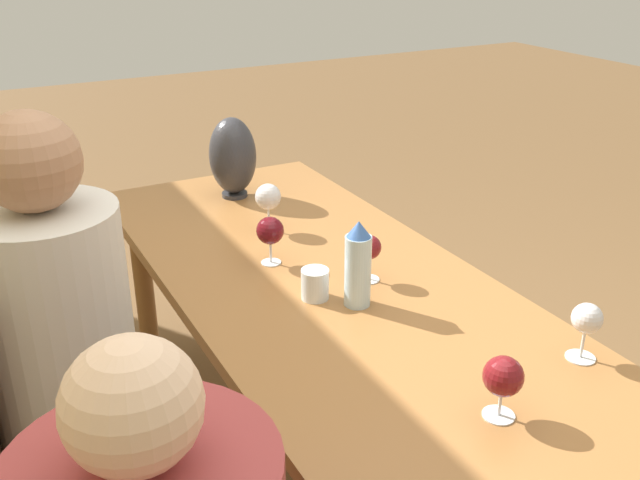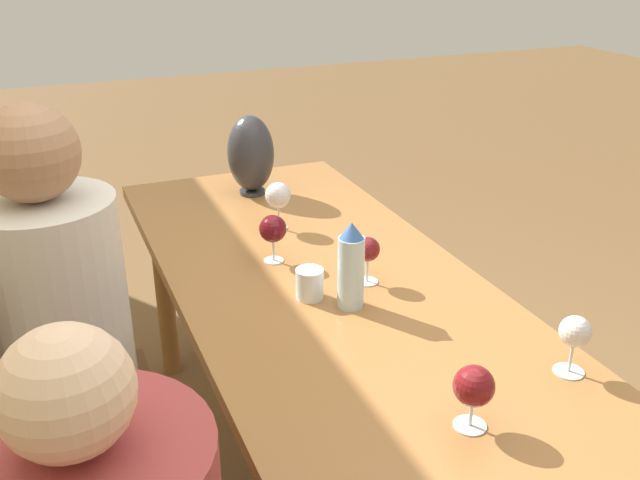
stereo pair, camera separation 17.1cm
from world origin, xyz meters
TOP-DOWN VIEW (x-y plane):
  - dining_table at (0.00, 0.00)m, footprint 2.22×0.80m
  - water_bottle at (-0.02, -0.00)m, footprint 0.07×0.07m
  - water_tumbler at (0.06, 0.08)m, footprint 0.07×0.07m
  - vase at (0.85, -0.02)m, footprint 0.16×0.16m
  - wine_glass_0 at (0.52, 0.00)m, footprint 0.08×0.08m
  - wine_glass_1 at (0.08, -0.10)m, footprint 0.07×0.07m
  - wine_glass_2 at (-0.54, -0.01)m, footprint 0.08×0.08m
  - wine_glass_3 at (0.30, 0.09)m, footprint 0.08×0.08m
  - wine_glass_4 at (-0.47, -0.31)m, footprint 0.07×0.07m
  - chair_far at (0.24, 0.76)m, footprint 0.44×0.44m
  - person_far at (0.24, 0.68)m, footprint 0.36×0.36m

SIDE VIEW (x-z plane):
  - chair_far at x=0.24m, z-range 0.03..0.99m
  - dining_table at x=0.00m, z-range 0.30..1.06m
  - person_far at x=0.24m, z-range 0.05..1.33m
  - water_tumbler at x=0.06m, z-range 0.76..0.84m
  - wine_glass_2 at x=-0.54m, z-range 0.79..0.92m
  - wine_glass_1 at x=0.08m, z-range 0.79..0.92m
  - wine_glass_4 at x=-0.47m, z-range 0.79..0.93m
  - wine_glass_3 at x=0.30m, z-range 0.79..0.93m
  - wine_glass_0 at x=0.52m, z-range 0.80..0.95m
  - water_bottle at x=-0.02m, z-range 0.76..0.99m
  - vase at x=0.85m, z-range 0.77..1.05m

